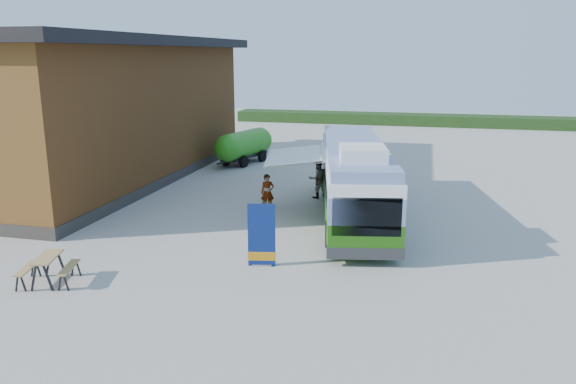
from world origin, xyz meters
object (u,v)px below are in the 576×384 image
(banner, at_px, (262,241))
(person_b, at_px, (318,179))
(bus, at_px, (354,177))
(person_a, at_px, (268,192))
(picnic_table, at_px, (47,263))
(slurry_tanker, at_px, (244,145))

(banner, relative_size, person_b, 1.13)
(bus, xyz_separation_m, person_a, (-3.76, 0.16, -0.91))
(picnic_table, height_order, slurry_tanker, slurry_tanker)
(picnic_table, xyz_separation_m, slurry_tanker, (-0.20, 19.17, 0.53))
(bus, height_order, person_b, bus)
(banner, height_order, person_a, banner)
(slurry_tanker, bearing_deg, banner, -55.84)
(bus, distance_m, person_b, 3.61)
(slurry_tanker, bearing_deg, person_b, -36.16)
(banner, relative_size, picnic_table, 1.15)
(person_a, bearing_deg, picnic_table, -138.26)
(person_a, relative_size, person_b, 0.87)
(person_a, height_order, slurry_tanker, slurry_tanker)
(picnic_table, bearing_deg, bus, 33.10)
(bus, distance_m, picnic_table, 12.08)
(banner, bearing_deg, person_a, 93.10)
(picnic_table, relative_size, person_a, 1.13)
(bus, height_order, slurry_tanker, bus)
(person_b, bearing_deg, bus, 90.43)
(slurry_tanker, bearing_deg, bus, -37.14)
(banner, distance_m, person_a, 6.58)
(banner, distance_m, picnic_table, 6.42)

